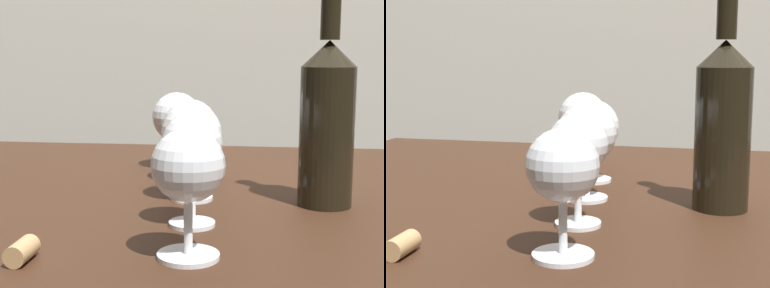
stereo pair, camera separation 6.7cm
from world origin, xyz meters
The scene contains 8 objects.
dining_table centered at (0.00, 0.00, 0.67)m, with size 1.34×0.84×0.76m.
wine_glass_pinot centered at (-0.05, -0.30, 0.85)m, with size 0.07×0.07×0.13m.
wine_glass_cabernet centered at (-0.06, -0.19, 0.86)m, with size 0.07×0.07×0.14m.
wine_glass_empty centered at (-0.08, -0.07, 0.86)m, with size 0.08×0.08×0.14m.
wine_glass_chardonnay centered at (-0.10, 0.05, 0.85)m, with size 0.09×0.09×0.13m.
wine_glass_port centered at (-0.14, 0.16, 0.85)m, with size 0.09×0.09×0.14m.
wine_bottle centered at (0.10, -0.07, 0.88)m, with size 0.07×0.07×0.31m.
cork centered at (-0.22, -0.33, 0.78)m, with size 0.02×0.02×0.04m, color tan.
Camera 2 is at (0.09, -0.84, 0.97)m, focal length 53.57 mm.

